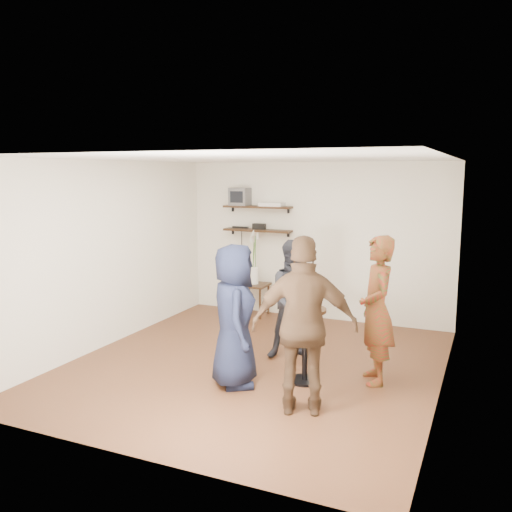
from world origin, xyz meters
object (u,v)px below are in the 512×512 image
(person_navy, at_px, (234,316))
(person_brown, at_px, (305,326))
(person_plaid, at_px, (377,310))
(drinks_table, at_px, (305,335))
(side_table, at_px, (254,289))
(radio, at_px, (259,226))
(crt_monitor, at_px, (240,197))
(dvd_deck, at_px, (272,204))
(person_dark, at_px, (296,300))

(person_navy, xyz_separation_m, person_brown, (0.97, -0.37, 0.09))
(person_plaid, relative_size, person_navy, 1.05)
(drinks_table, bearing_deg, side_table, 125.09)
(person_navy, bearing_deg, radio, -11.72)
(crt_monitor, xyz_separation_m, drinks_table, (2.08, -2.65, -1.45))
(dvd_deck, relative_size, person_plaid, 0.23)
(side_table, xyz_separation_m, drinks_table, (1.74, -2.48, 0.11))
(person_dark, bearing_deg, side_table, 101.33)
(crt_monitor, distance_m, side_table, 1.60)
(person_plaid, bearing_deg, person_dark, -133.52)
(side_table, bearing_deg, dvd_deck, 35.32)
(side_table, xyz_separation_m, person_brown, (1.99, -3.26, 0.45))
(dvd_deck, height_order, radio, dvd_deck)
(person_navy, bearing_deg, person_dark, -46.63)
(crt_monitor, bearing_deg, drinks_table, -51.87)
(crt_monitor, distance_m, person_navy, 3.56)
(person_dark, bearing_deg, person_navy, -133.37)
(person_dark, height_order, person_navy, person_navy)
(person_plaid, xyz_separation_m, person_navy, (-1.47, -0.75, -0.04))
(drinks_table, distance_m, person_brown, 0.89)
(crt_monitor, distance_m, radio, 0.61)
(radio, relative_size, side_table, 0.40)
(side_table, height_order, person_dark, person_dark)
(side_table, bearing_deg, drinks_table, -54.91)
(radio, xyz_separation_m, side_table, (-0.01, -0.18, -1.06))
(side_table, distance_m, person_dark, 2.24)
(person_dark, height_order, person_brown, person_brown)
(side_table, distance_m, drinks_table, 3.03)
(person_plaid, height_order, person_brown, person_brown)
(dvd_deck, height_order, person_brown, dvd_deck)
(side_table, xyz_separation_m, person_plaid, (2.49, -2.14, 0.40))
(radio, relative_size, drinks_table, 0.25)
(radio, xyz_separation_m, person_dark, (1.36, -1.92, -0.73))
(dvd_deck, bearing_deg, radio, 180.00)
(side_table, xyz_separation_m, person_dark, (1.37, -1.74, 0.33))
(side_table, relative_size, person_dark, 0.35)
(side_table, relative_size, person_brown, 0.30)
(radio, height_order, person_navy, person_navy)
(crt_monitor, relative_size, side_table, 0.58)
(radio, bearing_deg, crt_monitor, 180.00)
(radio, distance_m, drinks_table, 3.31)
(person_plaid, bearing_deg, drinks_table, -90.00)
(dvd_deck, bearing_deg, side_table, -144.68)
(person_navy, bearing_deg, crt_monitor, -6.00)
(radio, height_order, drinks_table, radio)
(crt_monitor, xyz_separation_m, radio, (0.35, 0.00, -0.50))
(dvd_deck, bearing_deg, person_navy, -75.70)
(crt_monitor, distance_m, dvd_deck, 0.60)
(person_dark, bearing_deg, crt_monitor, 104.92)
(dvd_deck, height_order, person_navy, dvd_deck)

